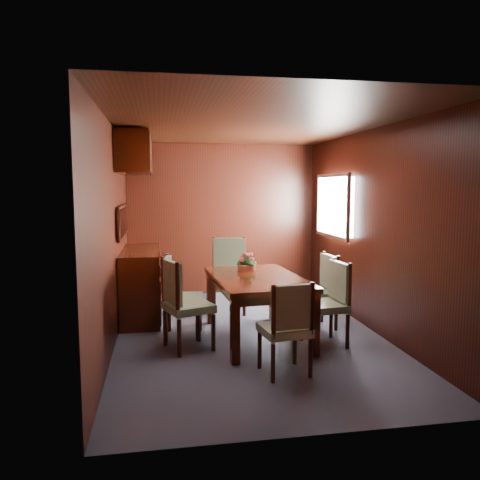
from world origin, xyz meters
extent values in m
plane|color=#3C4153|center=(0.00, 0.00, 0.00)|extent=(4.50, 4.50, 0.00)
cube|color=black|center=(-1.50, 0.00, 1.20)|extent=(0.02, 4.50, 2.40)
cube|color=black|center=(1.50, 0.00, 1.20)|extent=(0.02, 4.50, 2.40)
cube|color=black|center=(0.00, 2.25, 1.20)|extent=(3.00, 0.02, 2.40)
cube|color=black|center=(0.00, -2.25, 1.20)|extent=(3.00, 0.02, 2.40)
cube|color=black|center=(0.00, 0.00, 2.40)|extent=(3.00, 4.50, 0.02)
cube|color=white|center=(1.48, 1.10, 1.45)|extent=(0.14, 1.10, 0.80)
cube|color=#B2B2B7|center=(1.41, 1.10, 1.45)|extent=(0.04, 1.20, 0.90)
cube|color=black|center=(-1.47, 1.00, 1.28)|extent=(0.03, 1.36, 0.41)
cube|color=silver|center=(-1.45, 1.00, 1.28)|extent=(0.01, 1.30, 0.35)
cube|color=#331006|center=(-1.30, 1.00, 2.13)|extent=(0.40, 1.40, 0.50)
cube|color=#331006|center=(-1.25, 1.00, 0.45)|extent=(0.48, 1.40, 0.90)
cube|color=#331006|center=(-0.29, -0.84, 0.33)|extent=(0.09, 0.09, 0.66)
cube|color=#331006|center=(0.53, -0.79, 0.33)|extent=(0.09, 0.09, 0.66)
cube|color=#331006|center=(-0.39, 0.55, 0.33)|extent=(0.09, 0.09, 0.66)
cube|color=#331006|center=(0.44, 0.61, 0.33)|extent=(0.09, 0.09, 0.66)
cube|color=black|center=(0.07, -0.12, 0.61)|extent=(0.93, 1.46, 0.10)
cube|color=#331006|center=(0.07, -0.12, 0.68)|extent=(1.05, 1.58, 0.06)
cylinder|color=black|center=(-0.96, -0.21, 0.20)|extent=(0.04, 0.04, 0.39)
cylinder|color=black|center=(-0.82, -0.58, 0.20)|extent=(0.04, 0.04, 0.39)
cylinder|color=black|center=(-0.60, -0.08, 0.20)|extent=(0.04, 0.04, 0.39)
cylinder|color=black|center=(-0.46, -0.46, 0.20)|extent=(0.04, 0.04, 0.39)
cube|color=slate|center=(-0.71, -0.33, 0.45)|extent=(0.57, 0.59, 0.08)
cylinder|color=black|center=(-0.97, -0.21, 0.72)|extent=(0.04, 0.04, 0.52)
cylinder|color=black|center=(-0.83, -0.59, 0.72)|extent=(0.04, 0.04, 0.52)
cube|color=slate|center=(-0.88, -0.39, 0.74)|extent=(0.20, 0.42, 0.44)
cylinder|color=black|center=(-0.91, 0.30, 0.19)|extent=(0.04, 0.04, 0.38)
cylinder|color=black|center=(-0.95, -0.08, 0.19)|extent=(0.04, 0.04, 0.38)
cylinder|color=black|center=(-0.54, 0.26, 0.19)|extent=(0.04, 0.04, 0.38)
cylinder|color=black|center=(-0.59, -0.13, 0.19)|extent=(0.04, 0.04, 0.38)
cube|color=slate|center=(-0.75, 0.09, 0.44)|extent=(0.48, 0.49, 0.08)
cylinder|color=black|center=(-0.92, 0.30, 0.69)|extent=(0.04, 0.04, 0.50)
cylinder|color=black|center=(-0.96, -0.08, 0.69)|extent=(0.04, 0.04, 0.50)
cube|color=slate|center=(-0.92, 0.11, 0.71)|extent=(0.11, 0.41, 0.43)
cylinder|color=black|center=(0.96, -0.62, 0.19)|extent=(0.04, 0.04, 0.37)
cylinder|color=black|center=(0.91, -0.25, 0.19)|extent=(0.04, 0.04, 0.37)
cylinder|color=black|center=(0.60, -0.66, 0.19)|extent=(0.04, 0.04, 0.37)
cylinder|color=black|center=(0.55, -0.29, 0.19)|extent=(0.04, 0.04, 0.37)
cube|color=slate|center=(0.75, -0.46, 0.43)|extent=(0.47, 0.48, 0.08)
cylinder|color=black|center=(0.96, -0.62, 0.68)|extent=(0.04, 0.04, 0.50)
cylinder|color=black|center=(0.92, -0.24, 0.68)|extent=(0.04, 0.04, 0.50)
cube|color=slate|center=(0.92, -0.44, 0.70)|extent=(0.10, 0.40, 0.42)
cylinder|color=black|center=(1.07, 0.01, 0.18)|extent=(0.04, 0.04, 0.37)
cylinder|color=black|center=(1.03, 0.38, 0.18)|extent=(0.04, 0.04, 0.37)
cylinder|color=black|center=(0.72, -0.03, 0.18)|extent=(0.04, 0.04, 0.37)
cylinder|color=black|center=(0.68, 0.34, 0.18)|extent=(0.04, 0.04, 0.37)
cube|color=slate|center=(0.88, 0.17, 0.42)|extent=(0.46, 0.47, 0.07)
cylinder|color=black|center=(1.08, 0.01, 0.66)|extent=(0.04, 0.04, 0.49)
cylinder|color=black|center=(1.04, 0.38, 0.66)|extent=(0.04, 0.04, 0.49)
cube|color=slate|center=(1.04, 0.19, 0.68)|extent=(0.10, 0.40, 0.41)
cylinder|color=black|center=(-0.04, -1.34, 0.18)|extent=(0.04, 0.04, 0.35)
cylinder|color=black|center=(0.32, -1.29, 0.18)|extent=(0.04, 0.04, 0.35)
cylinder|color=black|center=(-0.08, -1.00, 0.18)|extent=(0.04, 0.04, 0.35)
cylinder|color=black|center=(0.28, -0.95, 0.18)|extent=(0.04, 0.04, 0.35)
cube|color=slate|center=(0.12, -1.15, 0.41)|extent=(0.47, 0.45, 0.07)
cylinder|color=black|center=(-0.04, -1.35, 0.65)|extent=(0.04, 0.04, 0.47)
cylinder|color=black|center=(0.32, -1.30, 0.65)|extent=(0.04, 0.04, 0.47)
cube|color=slate|center=(0.14, -1.31, 0.66)|extent=(0.39, 0.11, 0.40)
cylinder|color=black|center=(0.17, 1.20, 0.21)|extent=(0.05, 0.05, 0.41)
cylinder|color=black|center=(-0.25, 1.28, 0.21)|extent=(0.05, 0.05, 0.41)
cylinder|color=black|center=(0.10, 0.81, 0.21)|extent=(0.05, 0.05, 0.41)
cylinder|color=black|center=(-0.32, 0.88, 0.21)|extent=(0.05, 0.05, 0.41)
cube|color=slate|center=(-0.08, 1.04, 0.48)|extent=(0.56, 0.54, 0.08)
cylinder|color=black|center=(0.17, 1.22, 0.75)|extent=(0.05, 0.05, 0.55)
cylinder|color=black|center=(-0.25, 1.29, 0.75)|extent=(0.05, 0.05, 0.55)
cube|color=slate|center=(-0.04, 1.23, 0.77)|extent=(0.45, 0.14, 0.47)
cylinder|color=#A25031|center=(0.03, 0.32, 0.75)|extent=(0.22, 0.22, 0.07)
sphere|color=#1D4717|center=(0.03, 0.32, 0.80)|extent=(0.17, 0.17, 0.17)
camera|label=1|loc=(-0.99, -5.19, 1.72)|focal=35.00mm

